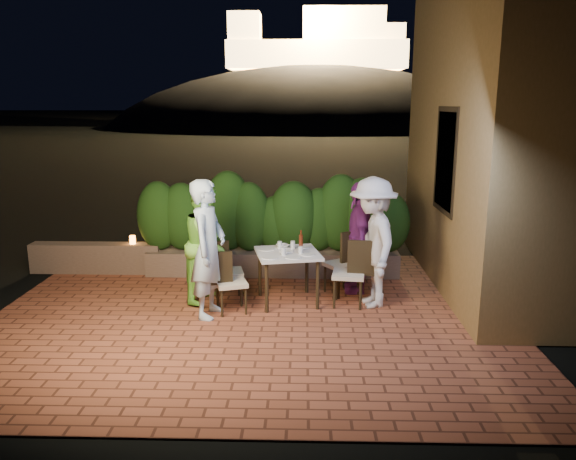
{
  "coord_description": "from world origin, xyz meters",
  "views": [
    {
      "loc": [
        0.73,
        -6.79,
        2.83
      ],
      "look_at": [
        0.5,
        1.02,
        1.05
      ],
      "focal_mm": 35.0,
      "sensor_mm": 36.0,
      "label": 1
    }
  ],
  "objects_px": {
    "diner_purple": "(359,237)",
    "chair_left_front": "(231,282)",
    "dining_table": "(288,277)",
    "bowl": "(282,246)",
    "diner_white": "(373,242)",
    "parapet_lamp": "(133,240)",
    "chair_left_back": "(228,271)",
    "beer_bottle": "(301,241)",
    "diner_blue": "(208,249)",
    "diner_green": "(207,244)",
    "chair_right_back": "(342,263)",
    "chair_right_front": "(349,273)"
  },
  "relations": [
    {
      "from": "bowl",
      "to": "chair_left_back",
      "type": "distance_m",
      "value": 0.87
    },
    {
      "from": "dining_table",
      "to": "diner_green",
      "type": "height_order",
      "value": "diner_green"
    },
    {
      "from": "chair_left_back",
      "to": "diner_green",
      "type": "bearing_deg",
      "value": 161.9
    },
    {
      "from": "beer_bottle",
      "to": "chair_right_back",
      "type": "bearing_deg",
      "value": 28.77
    },
    {
      "from": "beer_bottle",
      "to": "diner_white",
      "type": "distance_m",
      "value": 1.01
    },
    {
      "from": "diner_blue",
      "to": "diner_purple",
      "type": "height_order",
      "value": "diner_blue"
    },
    {
      "from": "diner_white",
      "to": "parapet_lamp",
      "type": "xyz_separation_m",
      "value": [
        -3.85,
        1.45,
        -0.35
      ]
    },
    {
      "from": "chair_left_front",
      "to": "dining_table",
      "type": "bearing_deg",
      "value": 10.31
    },
    {
      "from": "diner_green",
      "to": "diner_white",
      "type": "height_order",
      "value": "diner_white"
    },
    {
      "from": "dining_table",
      "to": "bowl",
      "type": "bearing_deg",
      "value": 108.04
    },
    {
      "from": "diner_blue",
      "to": "diner_white",
      "type": "height_order",
      "value": "diner_blue"
    },
    {
      "from": "diner_white",
      "to": "chair_left_front",
      "type": "bearing_deg",
      "value": -89.19
    },
    {
      "from": "chair_left_front",
      "to": "diner_purple",
      "type": "relative_size",
      "value": 0.51
    },
    {
      "from": "beer_bottle",
      "to": "chair_left_front",
      "type": "height_order",
      "value": "beer_bottle"
    },
    {
      "from": "chair_right_front",
      "to": "diner_blue",
      "type": "bearing_deg",
      "value": 21.04
    },
    {
      "from": "chair_left_front",
      "to": "chair_right_front",
      "type": "relative_size",
      "value": 0.91
    },
    {
      "from": "chair_left_back",
      "to": "chair_right_front",
      "type": "distance_m",
      "value": 1.73
    },
    {
      "from": "chair_left_back",
      "to": "chair_right_front",
      "type": "bearing_deg",
      "value": -16.11
    },
    {
      "from": "chair_left_back",
      "to": "diner_purple",
      "type": "bearing_deg",
      "value": 2.32
    },
    {
      "from": "diner_white",
      "to": "parapet_lamp",
      "type": "distance_m",
      "value": 4.13
    },
    {
      "from": "beer_bottle",
      "to": "chair_left_back",
      "type": "xyz_separation_m",
      "value": [
        -1.05,
        -0.04,
        -0.45
      ]
    },
    {
      "from": "bowl",
      "to": "chair_left_front",
      "type": "xyz_separation_m",
      "value": [
        -0.68,
        -0.67,
        -0.34
      ]
    },
    {
      "from": "chair_left_back",
      "to": "diner_purple",
      "type": "height_order",
      "value": "diner_purple"
    },
    {
      "from": "diner_green",
      "to": "chair_right_back",
      "type": "bearing_deg",
      "value": -67.35
    },
    {
      "from": "beer_bottle",
      "to": "diner_green",
      "type": "relative_size",
      "value": 0.18
    },
    {
      "from": "diner_blue",
      "to": "diner_purple",
      "type": "distance_m",
      "value": 2.35
    },
    {
      "from": "dining_table",
      "to": "parapet_lamp",
      "type": "relative_size",
      "value": 6.19
    },
    {
      "from": "chair_right_back",
      "to": "diner_white",
      "type": "height_order",
      "value": "diner_white"
    },
    {
      "from": "chair_left_front",
      "to": "chair_right_front",
      "type": "height_order",
      "value": "chair_right_front"
    },
    {
      "from": "beer_bottle",
      "to": "parapet_lamp",
      "type": "relative_size",
      "value": 2.17
    },
    {
      "from": "beer_bottle",
      "to": "chair_right_back",
      "type": "relative_size",
      "value": 0.32
    },
    {
      "from": "bowl",
      "to": "diner_green",
      "type": "distance_m",
      "value": 1.1
    },
    {
      "from": "chair_left_front",
      "to": "chair_left_back",
      "type": "distance_m",
      "value": 0.45
    },
    {
      "from": "dining_table",
      "to": "chair_left_back",
      "type": "height_order",
      "value": "chair_left_back"
    },
    {
      "from": "beer_bottle",
      "to": "diner_purple",
      "type": "relative_size",
      "value": 0.18
    },
    {
      "from": "diner_purple",
      "to": "chair_left_front",
      "type": "bearing_deg",
      "value": -60.7
    },
    {
      "from": "bowl",
      "to": "chair_left_back",
      "type": "bearing_deg",
      "value": -163.72
    },
    {
      "from": "diner_green",
      "to": "parapet_lamp",
      "type": "distance_m",
      "value": 2.01
    },
    {
      "from": "chair_left_front",
      "to": "diner_purple",
      "type": "bearing_deg",
      "value": 9.41
    },
    {
      "from": "bowl",
      "to": "dining_table",
      "type": "bearing_deg",
      "value": -71.96
    },
    {
      "from": "dining_table",
      "to": "diner_green",
      "type": "relative_size",
      "value": 0.51
    },
    {
      "from": "dining_table",
      "to": "diner_blue",
      "type": "bearing_deg",
      "value": -152.61
    },
    {
      "from": "bowl",
      "to": "diner_purple",
      "type": "height_order",
      "value": "diner_purple"
    },
    {
      "from": "beer_bottle",
      "to": "chair_right_back",
      "type": "height_order",
      "value": "beer_bottle"
    },
    {
      "from": "dining_table",
      "to": "parapet_lamp",
      "type": "distance_m",
      "value": 3.0
    },
    {
      "from": "chair_left_front",
      "to": "diner_blue",
      "type": "distance_m",
      "value": 0.59
    },
    {
      "from": "dining_table",
      "to": "chair_right_back",
      "type": "xyz_separation_m",
      "value": [
        0.8,
        0.42,
        0.1
      ]
    },
    {
      "from": "diner_white",
      "to": "diner_green",
      "type": "bearing_deg",
      "value": -102.26
    },
    {
      "from": "chair_left_front",
      "to": "chair_right_front",
      "type": "xyz_separation_m",
      "value": [
        1.62,
        0.31,
        0.04
      ]
    },
    {
      "from": "chair_left_back",
      "to": "diner_white",
      "type": "bearing_deg",
      "value": -14.94
    }
  ]
}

